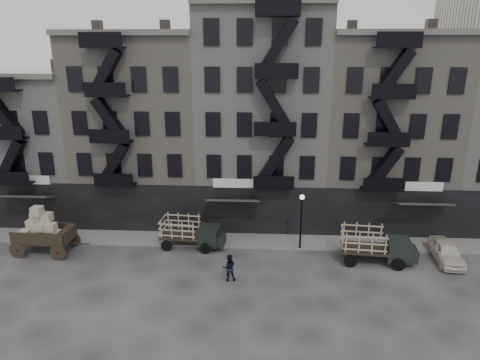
# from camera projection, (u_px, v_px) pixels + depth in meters

# --- Properties ---
(ground) EXTENTS (140.00, 140.00, 0.00)m
(ground) POSITION_uv_depth(u_px,v_px,m) (258.00, 266.00, 29.11)
(ground) COLOR #38383A
(ground) RESTS_ON ground
(sidewalk) EXTENTS (55.00, 2.50, 0.15)m
(sidewalk) POSITION_uv_depth(u_px,v_px,m) (259.00, 241.00, 32.65)
(sidewalk) COLOR slate
(sidewalk) RESTS_ON ground
(building_west) EXTENTS (10.00, 11.35, 13.20)m
(building_west) POSITION_uv_depth(u_px,v_px,m) (34.00, 144.00, 37.68)
(building_west) COLOR #A09B93
(building_west) RESTS_ON ground
(building_midwest) EXTENTS (10.00, 11.35, 16.20)m
(building_midwest) POSITION_uv_depth(u_px,v_px,m) (145.00, 128.00, 36.70)
(building_midwest) COLOR gray
(building_midwest) RESTS_ON ground
(building_center) EXTENTS (10.00, 11.35, 18.20)m
(building_center) POSITION_uv_depth(u_px,v_px,m) (261.00, 118.00, 35.87)
(building_center) COLOR #A09B93
(building_center) RESTS_ON ground
(building_mideast) EXTENTS (10.00, 11.35, 16.20)m
(building_mideast) POSITION_uv_depth(u_px,v_px,m) (381.00, 131.00, 35.66)
(building_mideast) COLOR gray
(building_mideast) RESTS_ON ground
(lamp_post) EXTENTS (0.36, 0.36, 4.28)m
(lamp_post) POSITION_uv_depth(u_px,v_px,m) (301.00, 214.00, 30.58)
(lamp_post) COLOR black
(lamp_post) RESTS_ON ground
(wagon) EXTENTS (4.30, 2.47, 3.54)m
(wagon) POSITION_uv_depth(u_px,v_px,m) (41.00, 226.00, 30.44)
(wagon) COLOR black
(wagon) RESTS_ON ground
(stake_truck_west) EXTENTS (4.79, 2.28, 2.33)m
(stake_truck_west) POSITION_uv_depth(u_px,v_px,m) (191.00, 231.00, 31.43)
(stake_truck_west) COLOR black
(stake_truck_west) RESTS_ON ground
(stake_truck_east) EXTENTS (5.14, 2.46, 2.50)m
(stake_truck_east) POSITION_uv_depth(u_px,v_px,m) (376.00, 243.00, 29.19)
(stake_truck_east) COLOR black
(stake_truck_east) RESTS_ON ground
(car_east) EXTENTS (1.87, 4.19, 1.40)m
(car_east) POSITION_uv_depth(u_px,v_px,m) (447.00, 252.00, 29.58)
(car_east) COLOR silver
(car_east) RESTS_ON ground
(pedestrian_mid) EXTENTS (0.95, 0.78, 1.79)m
(pedestrian_mid) POSITION_uv_depth(u_px,v_px,m) (229.00, 267.00, 27.12)
(pedestrian_mid) COLOR black
(pedestrian_mid) RESTS_ON ground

